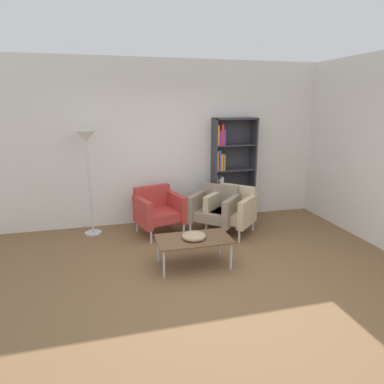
{
  "coord_description": "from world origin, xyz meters",
  "views": [
    {
      "loc": [
        -1.18,
        -3.56,
        2.16
      ],
      "look_at": [
        -0.04,
        0.84,
        0.95
      ],
      "focal_mm": 31.4,
      "sensor_mm": 36.0,
      "label": 1
    }
  ],
  "objects_px": {
    "armchair_corner_red": "(158,209)",
    "armchair_spare_guest": "(215,209)",
    "bookshelf_tall": "(229,170)",
    "floor_lamp_torchiere": "(87,149)",
    "decorative_bowl": "(194,236)",
    "coffee_table_low": "(194,241)",
    "armchair_by_bookshelf": "(232,209)"
  },
  "relations": [
    {
      "from": "coffee_table_low",
      "to": "bookshelf_tall",
      "type": "bearing_deg",
      "value": 56.9
    },
    {
      "from": "bookshelf_tall",
      "to": "coffee_table_low",
      "type": "relative_size",
      "value": 1.9
    },
    {
      "from": "bookshelf_tall",
      "to": "floor_lamp_torchiere",
      "type": "xyz_separation_m",
      "value": [
        -2.51,
        -0.2,
        0.51
      ]
    },
    {
      "from": "armchair_corner_red",
      "to": "floor_lamp_torchiere",
      "type": "relative_size",
      "value": 0.5
    },
    {
      "from": "armchair_by_bookshelf",
      "to": "coffee_table_low",
      "type": "bearing_deg",
      "value": -86.48
    },
    {
      "from": "armchair_corner_red",
      "to": "armchair_spare_guest",
      "type": "xyz_separation_m",
      "value": [
        0.96,
        -0.2,
        0.0
      ]
    },
    {
      "from": "armchair_spare_guest",
      "to": "floor_lamp_torchiere",
      "type": "height_order",
      "value": "floor_lamp_torchiere"
    },
    {
      "from": "coffee_table_low",
      "to": "decorative_bowl",
      "type": "distance_m",
      "value": 0.07
    },
    {
      "from": "decorative_bowl",
      "to": "floor_lamp_torchiere",
      "type": "height_order",
      "value": "floor_lamp_torchiere"
    },
    {
      "from": "coffee_table_low",
      "to": "armchair_by_bookshelf",
      "type": "xyz_separation_m",
      "value": [
        0.95,
        1.05,
        0.05
      ]
    },
    {
      "from": "armchair_corner_red",
      "to": "decorative_bowl",
      "type": "bearing_deg",
      "value": -95.11
    },
    {
      "from": "bookshelf_tall",
      "to": "armchair_by_bookshelf",
      "type": "distance_m",
      "value": 0.91
    },
    {
      "from": "coffee_table_low",
      "to": "armchair_spare_guest",
      "type": "distance_m",
      "value": 1.32
    },
    {
      "from": "floor_lamp_torchiere",
      "to": "bookshelf_tall",
      "type": "bearing_deg",
      "value": 4.45
    },
    {
      "from": "decorative_bowl",
      "to": "floor_lamp_torchiere",
      "type": "bearing_deg",
      "value": 131.12
    },
    {
      "from": "bookshelf_tall",
      "to": "coffee_table_low",
      "type": "height_order",
      "value": "bookshelf_tall"
    },
    {
      "from": "armchair_corner_red",
      "to": "armchair_by_bookshelf",
      "type": "xyz_separation_m",
      "value": [
        1.22,
        -0.28,
        0.0
      ]
    },
    {
      "from": "bookshelf_tall",
      "to": "armchair_spare_guest",
      "type": "bearing_deg",
      "value": -126.71
    },
    {
      "from": "coffee_table_low",
      "to": "decorative_bowl",
      "type": "xyz_separation_m",
      "value": [
        -0.0,
        0.0,
        0.07
      ]
    },
    {
      "from": "coffee_table_low",
      "to": "floor_lamp_torchiere",
      "type": "bearing_deg",
      "value": 131.12
    },
    {
      "from": "bookshelf_tall",
      "to": "floor_lamp_torchiere",
      "type": "distance_m",
      "value": 2.57
    },
    {
      "from": "armchair_by_bookshelf",
      "to": "floor_lamp_torchiere",
      "type": "relative_size",
      "value": 0.54
    },
    {
      "from": "armchair_by_bookshelf",
      "to": "decorative_bowl",
      "type": "bearing_deg",
      "value": -86.48
    },
    {
      "from": "armchair_corner_red",
      "to": "floor_lamp_torchiere",
      "type": "height_order",
      "value": "floor_lamp_torchiere"
    },
    {
      "from": "decorative_bowl",
      "to": "floor_lamp_torchiere",
      "type": "xyz_separation_m",
      "value": [
        -1.36,
        1.56,
        1.01
      ]
    },
    {
      "from": "bookshelf_tall",
      "to": "armchair_corner_red",
      "type": "bearing_deg",
      "value": -163.28
    },
    {
      "from": "armchair_by_bookshelf",
      "to": "floor_lamp_torchiere",
      "type": "xyz_separation_m",
      "value": [
        -2.31,
        0.52,
        1.03
      ]
    },
    {
      "from": "decorative_bowl",
      "to": "armchair_spare_guest",
      "type": "distance_m",
      "value": 1.32
    },
    {
      "from": "floor_lamp_torchiere",
      "to": "coffee_table_low",
      "type": "bearing_deg",
      "value": -48.88
    },
    {
      "from": "bookshelf_tall",
      "to": "armchair_by_bookshelf",
      "type": "xyz_separation_m",
      "value": [
        -0.2,
        -0.71,
        -0.53
      ]
    },
    {
      "from": "bookshelf_tall",
      "to": "armchair_spare_guest",
      "type": "xyz_separation_m",
      "value": [
        -0.47,
        -0.62,
        -0.53
      ]
    },
    {
      "from": "decorative_bowl",
      "to": "armchair_spare_guest",
      "type": "xyz_separation_m",
      "value": [
        0.68,
        1.13,
        -0.02
      ]
    }
  ]
}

